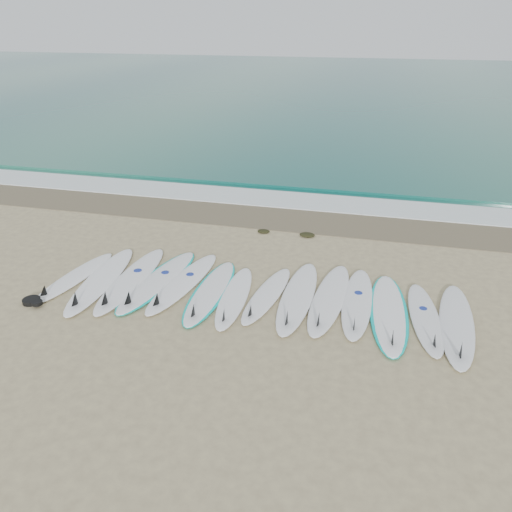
% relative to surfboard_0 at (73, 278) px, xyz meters
% --- Properties ---
extents(ground, '(120.00, 120.00, 0.00)m').
position_rel_surfboard_0_xyz_m(ground, '(3.68, 0.26, -0.05)').
color(ground, tan).
extents(ocean, '(120.00, 55.00, 0.03)m').
position_rel_surfboard_0_xyz_m(ocean, '(3.68, 32.76, -0.04)').
color(ocean, '#195C50').
rests_on(ocean, ground).
extents(wet_sand_band, '(120.00, 1.80, 0.01)m').
position_rel_surfboard_0_xyz_m(wet_sand_band, '(3.68, 4.36, -0.05)').
color(wet_sand_band, brown).
rests_on(wet_sand_band, ground).
extents(foam_band, '(120.00, 1.40, 0.04)m').
position_rel_surfboard_0_xyz_m(foam_band, '(3.68, 5.76, -0.03)').
color(foam_band, silver).
rests_on(foam_band, ground).
extents(wave_crest, '(120.00, 1.00, 0.10)m').
position_rel_surfboard_0_xyz_m(wave_crest, '(3.68, 7.26, -0.00)').
color(wave_crest, '#195C50').
rests_on(wave_crest, ground).
extents(surfboard_0, '(0.79, 2.40, 0.30)m').
position_rel_surfboard_0_xyz_m(surfboard_0, '(0.00, 0.00, 0.00)').
color(surfboard_0, white).
rests_on(surfboard_0, ground).
extents(surfboard_1, '(0.84, 2.95, 0.37)m').
position_rel_surfboard_0_xyz_m(surfboard_1, '(0.60, -0.00, 0.01)').
color(surfboard_1, white).
rests_on(surfboard_1, ground).
extents(surfboard_2, '(0.64, 2.91, 0.37)m').
position_rel_surfboard_0_xyz_m(surfboard_2, '(1.17, 0.15, 0.01)').
color(surfboard_2, white).
rests_on(surfboard_2, ground).
extents(surfboard_3, '(1.02, 2.88, 0.36)m').
position_rel_surfboard_0_xyz_m(surfboard_3, '(1.71, 0.27, 0.00)').
color(surfboard_3, white).
rests_on(surfboard_3, ground).
extents(surfboard_4, '(0.92, 2.76, 0.35)m').
position_rel_surfboard_0_xyz_m(surfboard_4, '(2.23, 0.29, 0.01)').
color(surfboard_4, white).
rests_on(surfboard_4, ground).
extents(surfboard_5, '(0.63, 2.60, 0.33)m').
position_rel_surfboard_0_xyz_m(surfboard_5, '(2.87, 0.11, -0.00)').
color(surfboard_5, white).
rests_on(surfboard_5, ground).
extents(surfboard_6, '(0.65, 2.41, 0.30)m').
position_rel_surfboard_0_xyz_m(surfboard_6, '(3.37, 0.01, 0.00)').
color(surfboard_6, white).
rests_on(surfboard_6, ground).
extents(surfboard_7, '(0.80, 2.35, 0.29)m').
position_rel_surfboard_0_xyz_m(surfboard_7, '(3.95, 0.23, -0.00)').
color(surfboard_7, white).
rests_on(surfboard_7, ground).
extents(surfboard_8, '(0.64, 2.82, 0.36)m').
position_rel_surfboard_0_xyz_m(surfboard_8, '(4.53, 0.29, 0.01)').
color(surfboard_8, white).
rests_on(surfboard_8, ground).
extents(surfboard_9, '(0.80, 2.82, 0.36)m').
position_rel_surfboard_0_xyz_m(surfboard_9, '(5.11, 0.37, 0.01)').
color(surfboard_9, white).
rests_on(surfboard_9, ground).
extents(surfboard_10, '(0.56, 2.63, 0.34)m').
position_rel_surfboard_0_xyz_m(surfboard_10, '(5.64, 0.36, 0.01)').
color(surfboard_10, white).
rests_on(surfboard_10, ground).
extents(surfboard_11, '(0.81, 2.83, 0.35)m').
position_rel_surfboard_0_xyz_m(surfboard_11, '(6.21, 0.16, 0.00)').
color(surfboard_11, white).
rests_on(surfboard_11, ground).
extents(surfboard_12, '(0.72, 2.45, 0.31)m').
position_rel_surfboard_0_xyz_m(surfboard_12, '(6.83, 0.11, 0.00)').
color(surfboard_12, white).
rests_on(surfboard_12, ground).
extents(surfboard_13, '(0.76, 2.81, 0.36)m').
position_rel_surfboard_0_xyz_m(surfboard_13, '(7.34, 0.03, 0.01)').
color(surfboard_13, silver).
rests_on(surfboard_13, ground).
extents(seaweed_near, '(0.31, 0.24, 0.06)m').
position_rel_surfboard_0_xyz_m(seaweed_near, '(3.19, 3.31, -0.02)').
color(seaweed_near, black).
rests_on(seaweed_near, ground).
extents(seaweed_far, '(0.37, 0.29, 0.07)m').
position_rel_surfboard_0_xyz_m(seaweed_far, '(4.27, 3.33, -0.02)').
color(seaweed_far, black).
rests_on(seaweed_far, ground).
extents(leash_coil, '(0.46, 0.36, 0.11)m').
position_rel_surfboard_0_xyz_m(leash_coil, '(-0.22, -1.00, -0.00)').
color(leash_coil, black).
rests_on(leash_coil, ground).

